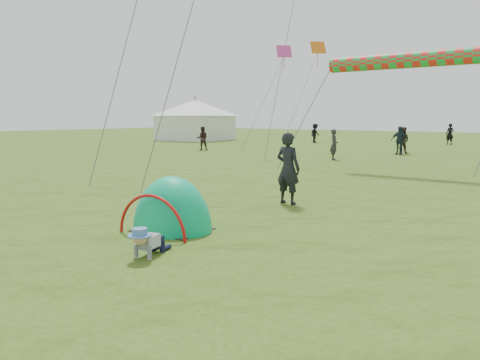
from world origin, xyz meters
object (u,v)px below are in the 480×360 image
Objects in this scene: popup_tent at (172,230)px; event_marquee at (195,119)px; crawling_toddler at (147,241)px; standing_adult at (288,168)px.

popup_tent is 36.71m from event_marquee.
event_marquee is at bearing 115.89° from crawling_toddler.
crawling_toddler is at bearing -53.28° from event_marquee.
popup_tent is 1.17× the size of standing_adult.
standing_adult is (0.32, 3.89, 0.94)m from popup_tent.
popup_tent is (-0.98, 1.53, -0.27)m from crawling_toddler.
crawling_toddler is at bearing 99.10° from standing_adult.
standing_adult is at bearing 78.97° from popup_tent.
event_marquee is at bearing -40.88° from standing_adult.
event_marquee is (-24.91, 23.28, 1.14)m from standing_adult.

